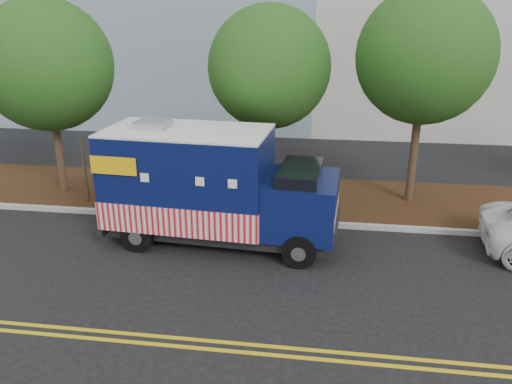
# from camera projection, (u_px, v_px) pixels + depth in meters

# --- Properties ---
(ground) EXTENTS (120.00, 120.00, 0.00)m
(ground) POSITION_uv_depth(u_px,v_px,m) (225.00, 241.00, 14.10)
(ground) COLOR black
(ground) RESTS_ON ground
(curb) EXTENTS (120.00, 0.18, 0.15)m
(curb) POSITION_uv_depth(u_px,v_px,m) (234.00, 219.00, 15.37)
(curb) COLOR #9E9E99
(curb) RESTS_ON ground
(mulch_strip) EXTENTS (120.00, 4.00, 0.15)m
(mulch_strip) POSITION_uv_depth(u_px,v_px,m) (244.00, 195.00, 17.32)
(mulch_strip) COLOR black
(mulch_strip) RESTS_ON ground
(centerline_near) EXTENTS (120.00, 0.10, 0.01)m
(centerline_near) POSITION_uv_depth(u_px,v_px,m) (181.00, 338.00, 9.97)
(centerline_near) COLOR gold
(centerline_near) RESTS_ON ground
(centerline_far) EXTENTS (120.00, 0.10, 0.01)m
(centerline_far) POSITION_uv_depth(u_px,v_px,m) (177.00, 346.00, 9.74)
(centerline_far) COLOR gold
(centerline_far) RESTS_ON ground
(tree_a) EXTENTS (4.26, 4.26, 6.57)m
(tree_a) POSITION_uv_depth(u_px,v_px,m) (47.00, 65.00, 16.12)
(tree_a) COLOR #38281C
(tree_a) RESTS_ON ground
(tree_b) EXTENTS (3.94, 3.94, 6.37)m
(tree_b) POSITION_uv_depth(u_px,v_px,m) (269.00, 68.00, 15.97)
(tree_b) COLOR #38281C
(tree_b) RESTS_ON ground
(tree_c) EXTENTS (4.15, 4.15, 6.90)m
(tree_c) POSITION_uv_depth(u_px,v_px,m) (425.00, 56.00, 15.09)
(tree_c) COLOR #38281C
(tree_c) RESTS_ON ground
(sign_post) EXTENTS (0.06, 0.06, 2.40)m
(sign_post) POSITION_uv_depth(u_px,v_px,m) (85.00, 171.00, 16.18)
(sign_post) COLOR #473828
(sign_post) RESTS_ON ground
(food_truck) EXTENTS (6.58, 2.85, 3.39)m
(food_truck) POSITION_uv_depth(u_px,v_px,m) (209.00, 189.00, 13.67)
(food_truck) COLOR black
(food_truck) RESTS_ON ground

